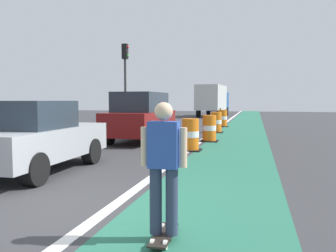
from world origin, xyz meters
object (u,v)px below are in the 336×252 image
object	(u,v)px
parked_sedan_nearest	(34,137)
delivery_truck_down_block	(213,99)
traffic_barrel_front	(190,135)
traffic_barrel_mid	(209,129)
pedestrian_crossing	(127,115)
traffic_barrel_far	(223,118)
traffic_barrel_back	(216,123)
skateboarder_on_lane	(164,167)
parked_suv_second	(141,116)
traffic_light_corner	(125,71)

from	to	relation	value
parked_sedan_nearest	delivery_truck_down_block	world-z (taller)	delivery_truck_down_block
traffic_barrel_front	traffic_barrel_mid	size ratio (longest dim) A/B	1.00
traffic_barrel_front	pedestrian_crossing	xyz separation A→B (m)	(-4.91, 6.96, 0.33)
parked_sedan_nearest	traffic_barrel_front	world-z (taller)	parked_sedan_nearest
traffic_barrel_front	traffic_barrel_far	distance (m)	11.25
traffic_barrel_back	pedestrian_crossing	xyz separation A→B (m)	(-5.02, 0.04, 0.33)
skateboarder_on_lane	parked_suv_second	size ratio (longest dim) A/B	0.37
skateboarder_on_lane	pedestrian_crossing	distance (m)	15.74
parked_sedan_nearest	pedestrian_crossing	distance (m)	11.53
traffic_barrel_front	delivery_truck_down_block	xyz separation A→B (m)	(-2.24, 25.13, 1.31)
traffic_barrel_back	delivery_truck_down_block	world-z (taller)	delivery_truck_down_block
traffic_barrel_back	pedestrian_crossing	bearing A→B (deg)	179.52
parked_sedan_nearest	traffic_barrel_back	distance (m)	11.74
traffic_light_corner	pedestrian_crossing	xyz separation A→B (m)	(0.66, -1.45, -2.64)
traffic_barrel_back	skateboarder_on_lane	bearing A→B (deg)	-86.23
parked_sedan_nearest	parked_suv_second	xyz separation A→B (m)	(0.45, 6.63, 0.20)
parked_sedan_nearest	traffic_barrel_mid	distance (m)	7.91
skateboarder_on_lane	delivery_truck_down_block	size ratio (longest dim) A/B	0.22
parked_sedan_nearest	traffic_barrel_far	size ratio (longest dim) A/B	3.78
skateboarder_on_lane	traffic_barrel_mid	distance (m)	10.44
traffic_barrel_back	parked_sedan_nearest	bearing A→B (deg)	-105.16
traffic_barrel_front	delivery_truck_down_block	bearing A→B (deg)	95.10
skateboarder_on_lane	traffic_barrel_back	bearing A→B (deg)	93.77
traffic_barrel_front	pedestrian_crossing	bearing A→B (deg)	125.18
traffic_barrel_front	traffic_light_corner	xyz separation A→B (m)	(-5.57, 8.41, 2.97)
parked_suv_second	traffic_barrel_far	size ratio (longest dim) A/B	4.24
traffic_barrel_far	parked_sedan_nearest	bearing A→B (deg)	-100.89
traffic_barrel_back	delivery_truck_down_block	bearing A→B (deg)	97.37
traffic_barrel_far	traffic_barrel_mid	bearing A→B (deg)	-88.48
traffic_barrel_far	delivery_truck_down_block	world-z (taller)	delivery_truck_down_block
traffic_barrel_far	traffic_light_corner	xyz separation A→B (m)	(-5.62, -2.84, 2.97)
parked_suv_second	traffic_light_corner	bearing A→B (deg)	116.34
traffic_barrel_far	traffic_light_corner	bearing A→B (deg)	-153.20
skateboarder_on_lane	traffic_light_corner	size ratio (longest dim) A/B	0.33
skateboarder_on_lane	parked_suv_second	xyz separation A→B (m)	(-3.58, 9.82, 0.12)
traffic_barrel_back	traffic_barrel_mid	bearing A→B (deg)	-87.69
traffic_barrel_back	pedestrian_crossing	distance (m)	5.03
traffic_barrel_front	traffic_barrel_far	xyz separation A→B (m)	(0.05, 11.25, 0.00)
traffic_barrel_mid	skateboarder_on_lane	bearing A→B (deg)	-85.66
skateboarder_on_lane	delivery_truck_down_block	xyz separation A→B (m)	(-3.31, 32.73, 0.94)
parked_sedan_nearest	pedestrian_crossing	bearing A→B (deg)	99.73
parked_suv_second	pedestrian_crossing	bearing A→B (deg)	116.84
parked_sedan_nearest	traffic_barrel_front	xyz separation A→B (m)	(2.96, 4.41, -0.30)
traffic_barrel_front	delivery_truck_down_block	size ratio (longest dim) A/B	0.14
traffic_barrel_mid	traffic_barrel_far	distance (m)	8.45
skateboarder_on_lane	pedestrian_crossing	world-z (taller)	skateboarder_on_lane
parked_sedan_nearest	traffic_light_corner	bearing A→B (deg)	101.53
parked_sedan_nearest	traffic_barrel_back	xyz separation A→B (m)	(3.07, 11.32, -0.30)
parked_suv_second	traffic_light_corner	distance (m)	7.33
delivery_truck_down_block	traffic_light_corner	size ratio (longest dim) A/B	1.52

